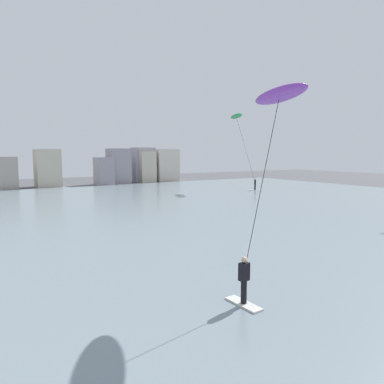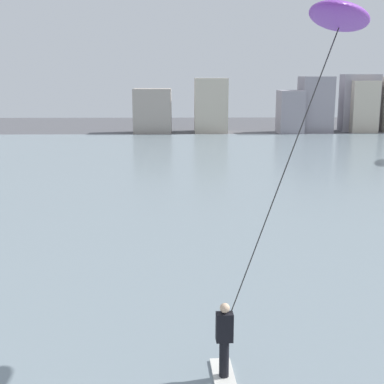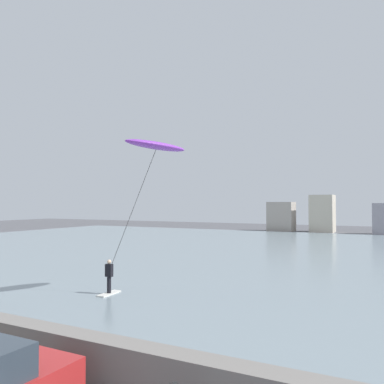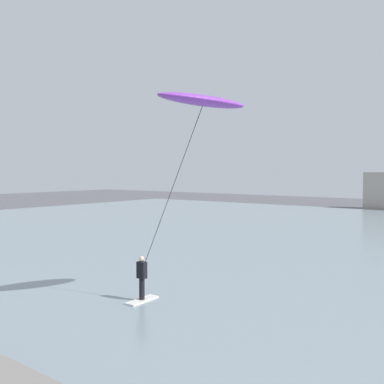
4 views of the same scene
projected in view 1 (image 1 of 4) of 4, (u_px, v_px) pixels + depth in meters
water_bay at (104, 215)px, 28.77m from camera, size 84.00×52.00×0.10m
far_shore_buildings at (110, 167)px, 58.51m from camera, size 31.33×6.08×6.17m
kitesurfer_purple at (276, 109)px, 12.47m from camera, size 3.55×3.65×7.40m
kitesurfer_green at (238, 123)px, 47.80m from camera, size 2.74×5.20×10.57m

